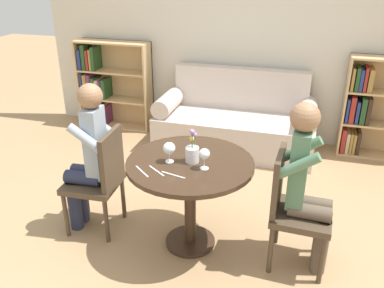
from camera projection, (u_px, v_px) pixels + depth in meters
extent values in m
plane|color=tan|center=(190.00, 243.00, 3.32)|extent=(16.00, 16.00, 0.00)
cube|color=beige|center=(246.00, 29.00, 4.79)|extent=(5.20, 0.05, 2.70)
cylinder|color=#382619|center=(190.00, 163.00, 3.02)|extent=(0.96, 0.96, 0.03)
cylinder|color=#382619|center=(190.00, 204.00, 3.17)|extent=(0.09, 0.09, 0.68)
cylinder|color=#382619|center=(190.00, 241.00, 3.32)|extent=(0.40, 0.40, 0.03)
cube|color=beige|center=(234.00, 133.00, 4.86)|extent=(1.84, 0.80, 0.42)
cube|color=beige|center=(241.00, 88.00, 4.95)|extent=(1.62, 0.16, 0.50)
cylinder|color=beige|center=(170.00, 101.00, 4.93)|extent=(0.22, 0.72, 0.22)
cylinder|color=beige|center=(307.00, 114.00, 4.52)|extent=(0.22, 0.72, 0.22)
cube|color=tan|center=(119.00, 83.00, 5.50)|extent=(0.98, 0.02, 1.15)
cube|color=tan|center=(83.00, 82.00, 5.51)|extent=(0.02, 0.28, 1.15)
cube|color=tan|center=(148.00, 88.00, 5.26)|extent=(0.02, 0.28, 1.15)
cube|color=tan|center=(118.00, 125.00, 5.62)|extent=(0.93, 0.28, 0.02)
cube|color=tan|center=(116.00, 99.00, 5.46)|extent=(0.93, 0.28, 0.02)
cube|color=tan|center=(114.00, 71.00, 5.31)|extent=(0.93, 0.28, 0.02)
cube|color=tan|center=(111.00, 42.00, 5.15)|extent=(0.93, 0.28, 0.02)
cube|color=tan|center=(89.00, 111.00, 5.66)|extent=(0.04, 0.23, 0.29)
cube|color=maroon|center=(92.00, 111.00, 5.64)|extent=(0.05, 0.23, 0.32)
cube|color=olive|center=(96.00, 114.00, 5.65)|extent=(0.04, 0.23, 0.23)
cube|color=olive|center=(98.00, 112.00, 5.62)|extent=(0.04, 0.23, 0.31)
cube|color=#332319|center=(102.00, 111.00, 5.60)|extent=(0.04, 0.23, 0.32)
cube|color=olive|center=(105.00, 113.00, 5.60)|extent=(0.04, 0.23, 0.28)
cube|color=#602D5B|center=(108.00, 114.00, 5.59)|extent=(0.03, 0.23, 0.25)
cube|color=navy|center=(85.00, 84.00, 5.50)|extent=(0.03, 0.23, 0.32)
cube|color=olive|center=(89.00, 85.00, 5.49)|extent=(0.05, 0.23, 0.31)
cube|color=#602D5B|center=(92.00, 85.00, 5.47)|extent=(0.05, 0.23, 0.31)
cube|color=#234723|center=(96.00, 87.00, 5.47)|extent=(0.05, 0.23, 0.27)
cube|color=tan|center=(100.00, 88.00, 5.46)|extent=(0.04, 0.23, 0.25)
cube|color=#602D5B|center=(103.00, 88.00, 5.45)|extent=(0.03, 0.23, 0.25)
cube|color=#234723|center=(107.00, 88.00, 5.43)|extent=(0.05, 0.23, 0.26)
cube|color=navy|center=(83.00, 59.00, 5.35)|extent=(0.04, 0.23, 0.26)
cube|color=#234723|center=(87.00, 56.00, 5.32)|extent=(0.05, 0.23, 0.33)
cube|color=maroon|center=(91.00, 59.00, 5.32)|extent=(0.03, 0.23, 0.26)
cube|color=olive|center=(94.00, 59.00, 5.31)|extent=(0.03, 0.23, 0.27)
cube|color=#234723|center=(96.00, 58.00, 5.29)|extent=(0.04, 0.23, 0.30)
cube|color=tan|center=(344.00, 105.00, 4.65)|extent=(0.02, 0.28, 1.15)
cube|color=tan|center=(379.00, 155.00, 4.77)|extent=(0.93, 0.28, 0.02)
cube|color=maroon|center=(343.00, 139.00, 4.81)|extent=(0.05, 0.23, 0.29)
cube|color=tan|center=(347.00, 141.00, 4.80)|extent=(0.04, 0.23, 0.25)
cube|color=olive|center=(351.00, 141.00, 4.79)|extent=(0.03, 0.23, 0.25)
cube|color=olive|center=(354.00, 142.00, 4.78)|extent=(0.03, 0.23, 0.24)
cube|color=#332319|center=(358.00, 141.00, 4.77)|extent=(0.04, 0.23, 0.27)
cube|color=navy|center=(347.00, 109.00, 4.65)|extent=(0.03, 0.23, 0.28)
cube|color=maroon|center=(352.00, 108.00, 4.63)|extent=(0.05, 0.23, 0.31)
cube|color=navy|center=(357.00, 111.00, 4.63)|extent=(0.03, 0.23, 0.26)
cube|color=#234723|center=(363.00, 109.00, 4.61)|extent=(0.05, 0.23, 0.30)
cube|color=#332319|center=(368.00, 110.00, 4.59)|extent=(0.04, 0.23, 0.30)
cube|color=olive|center=(352.00, 78.00, 4.50)|extent=(0.03, 0.23, 0.25)
cube|color=#234723|center=(357.00, 78.00, 4.49)|extent=(0.04, 0.23, 0.26)
cube|color=navy|center=(361.00, 79.00, 4.48)|extent=(0.03, 0.23, 0.24)
cube|color=maroon|center=(365.00, 78.00, 4.46)|extent=(0.03, 0.23, 0.27)
cube|color=olive|center=(370.00, 79.00, 4.45)|extent=(0.05, 0.23, 0.25)
cylinder|color=#473828|center=(86.00, 193.00, 3.64)|extent=(0.04, 0.04, 0.40)
cylinder|color=#473828|center=(66.00, 215.00, 3.33)|extent=(0.04, 0.04, 0.40)
cylinder|color=#473828|center=(123.00, 198.00, 3.57)|extent=(0.04, 0.04, 0.40)
cylinder|color=#473828|center=(106.00, 221.00, 3.25)|extent=(0.04, 0.04, 0.40)
cube|color=#473828|center=(93.00, 183.00, 3.35)|extent=(0.44, 0.44, 0.05)
cube|color=#473828|center=(112.00, 159.00, 3.21)|extent=(0.06, 0.38, 0.45)
cylinder|color=#473828|center=(322.00, 260.00, 2.83)|extent=(0.04, 0.04, 0.40)
cylinder|color=#473828|center=(324.00, 231.00, 3.14)|extent=(0.04, 0.04, 0.40)
cylinder|color=#473828|center=(271.00, 250.00, 2.93)|extent=(0.04, 0.04, 0.40)
cylinder|color=#473828|center=(277.00, 222.00, 3.24)|extent=(0.04, 0.04, 0.40)
cube|color=#473828|center=(301.00, 215.00, 2.94)|extent=(0.44, 0.44, 0.05)
cube|color=#473828|center=(278.00, 181.00, 2.89)|extent=(0.06, 0.38, 0.45)
cylinder|color=#282D47|center=(81.00, 198.00, 3.52)|extent=(0.11, 0.11, 0.45)
cylinder|color=#282D47|center=(75.00, 205.00, 3.42)|extent=(0.11, 0.11, 0.45)
cylinder|color=#282D47|center=(89.00, 172.00, 3.38)|extent=(0.31, 0.13, 0.11)
cylinder|color=#282D47|center=(83.00, 178.00, 3.28)|extent=(0.31, 0.13, 0.11)
cube|color=#93A3B2|center=(95.00, 143.00, 3.18)|extent=(0.13, 0.21, 0.58)
cylinder|color=#93A3B2|center=(101.00, 125.00, 3.26)|extent=(0.29, 0.09, 0.23)
cylinder|color=#93A3B2|center=(86.00, 139.00, 3.02)|extent=(0.29, 0.09, 0.23)
sphere|color=#936B4C|center=(90.00, 96.00, 3.02)|extent=(0.19, 0.19, 0.19)
cylinder|color=brown|center=(320.00, 246.00, 2.93)|extent=(0.11, 0.11, 0.45)
cylinder|color=brown|center=(321.00, 237.00, 3.03)|extent=(0.11, 0.11, 0.45)
cylinder|color=brown|center=(309.00, 212.00, 2.85)|extent=(0.30, 0.12, 0.11)
cylinder|color=brown|center=(310.00, 204.00, 2.94)|extent=(0.30, 0.12, 0.11)
cube|color=#517A5B|center=(299.00, 169.00, 2.80)|extent=(0.13, 0.20, 0.57)
cylinder|color=#517A5B|center=(298.00, 166.00, 2.65)|extent=(0.29, 0.08, 0.23)
cylinder|color=#517A5B|center=(302.00, 149.00, 2.88)|extent=(0.29, 0.08, 0.23)
sphere|color=#936B4C|center=(305.00, 117.00, 2.64)|extent=(0.20, 0.20, 0.20)
cylinder|color=white|center=(169.00, 161.00, 3.00)|extent=(0.06, 0.06, 0.00)
cylinder|color=white|center=(169.00, 157.00, 2.99)|extent=(0.01, 0.01, 0.07)
sphere|color=white|center=(169.00, 148.00, 2.96)|extent=(0.09, 0.09, 0.09)
sphere|color=maroon|center=(169.00, 150.00, 2.96)|extent=(0.07, 0.07, 0.07)
cylinder|color=white|center=(204.00, 168.00, 2.91)|extent=(0.06, 0.06, 0.00)
cylinder|color=white|center=(204.00, 163.00, 2.89)|extent=(0.01, 0.01, 0.08)
sphere|color=white|center=(204.00, 154.00, 2.86)|extent=(0.08, 0.08, 0.08)
sphere|color=#E58E75|center=(204.00, 155.00, 2.86)|extent=(0.06, 0.06, 0.06)
cylinder|color=silver|center=(192.00, 154.00, 2.98)|extent=(0.10, 0.10, 0.12)
cylinder|color=#4C7A42|center=(195.00, 141.00, 2.95)|extent=(0.01, 0.00, 0.09)
sphere|color=#9E70B2|center=(195.00, 135.00, 2.93)|extent=(0.04, 0.04, 0.04)
cylinder|color=#4C7A42|center=(192.00, 140.00, 2.91)|extent=(0.00, 0.00, 0.13)
sphere|color=#9E70B2|center=(192.00, 132.00, 2.89)|extent=(0.04, 0.04, 0.04)
cylinder|color=#4C7A42|center=(192.00, 143.00, 2.95)|extent=(0.00, 0.00, 0.07)
sphere|color=#EACC4C|center=(192.00, 138.00, 2.93)|extent=(0.04, 0.04, 0.04)
cylinder|color=#4C7A42|center=(192.00, 139.00, 2.95)|extent=(0.01, 0.00, 0.12)
sphere|color=#D16684|center=(192.00, 131.00, 2.93)|extent=(0.04, 0.04, 0.04)
cylinder|color=#4C7A42|center=(192.00, 140.00, 2.94)|extent=(0.00, 0.01, 0.12)
sphere|color=silver|center=(192.00, 132.00, 2.91)|extent=(0.04, 0.04, 0.04)
cube|color=silver|center=(173.00, 175.00, 2.82)|extent=(0.19, 0.05, 0.00)
cube|color=silver|center=(142.00, 171.00, 2.87)|extent=(0.15, 0.13, 0.00)
cube|color=silver|center=(157.00, 171.00, 2.88)|extent=(0.16, 0.12, 0.00)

